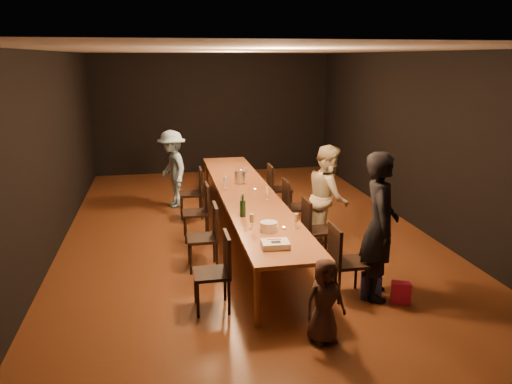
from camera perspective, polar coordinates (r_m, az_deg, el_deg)
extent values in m
plane|color=#472511|center=(8.42, -1.00, -5.00)|extent=(10.00, 10.00, 0.00)
cube|color=black|center=(12.94, -4.94, 8.89)|extent=(6.00, 0.04, 3.00)
cube|color=black|center=(3.41, 13.93, -9.63)|extent=(6.00, 0.04, 3.00)
cube|color=black|center=(8.08, -22.56, 4.01)|extent=(0.04, 10.00, 3.00)
cube|color=black|center=(9.04, 18.12, 5.49)|extent=(0.04, 10.00, 3.00)
cube|color=silver|center=(7.91, -1.11, 15.87)|extent=(6.00, 10.00, 0.04)
cube|color=brown|center=(8.20, -1.02, -0.24)|extent=(0.90, 6.00, 0.05)
cylinder|color=brown|center=(5.60, 0.15, -11.96)|extent=(0.08, 0.08, 0.70)
cylinder|color=brown|center=(5.79, 8.09, -11.16)|extent=(0.08, 0.08, 0.70)
cylinder|color=brown|center=(11.03, -5.69, 1.71)|extent=(0.08, 0.08, 0.70)
cylinder|color=brown|center=(11.13, -1.59, 1.90)|extent=(0.08, 0.08, 0.70)
imported|color=black|center=(6.25, 13.96, -3.80)|extent=(0.63, 0.77, 1.84)
imported|color=beige|center=(7.80, 8.24, -0.55)|extent=(0.77, 0.90, 1.62)
imported|color=#84B0CD|center=(9.99, -9.53, 2.61)|extent=(0.82, 1.11, 1.53)
imported|color=#3D2822|center=(5.34, 7.86, -12.20)|extent=(0.50, 0.37, 0.92)
cube|color=#CF1F54|center=(6.42, 16.24, -11.01)|extent=(0.26, 0.20, 0.27)
cube|color=#273CAA|center=(6.46, 13.01, -10.41)|extent=(0.29, 0.24, 0.31)
cube|color=white|center=(5.87, 2.23, -5.98)|extent=(0.33, 0.27, 0.07)
cube|color=black|center=(5.83, 2.29, -5.73)|extent=(0.11, 0.09, 0.00)
cube|color=red|center=(5.91, 2.09, -5.42)|extent=(0.17, 0.04, 0.00)
cylinder|color=white|center=(6.37, 1.48, -3.98)|extent=(0.29, 0.29, 0.13)
cylinder|color=silver|center=(8.82, -1.87, 1.73)|extent=(0.21, 0.21, 0.21)
cylinder|color=#B2B7B2|center=(6.46, 3.20, -4.17)|extent=(0.05, 0.05, 0.03)
cylinder|color=#B2B7B2|center=(8.30, -0.12, 0.25)|extent=(0.05, 0.05, 0.03)
cylinder|color=#B2B7B2|center=(9.69, -1.74, 2.42)|extent=(0.05, 0.05, 0.03)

